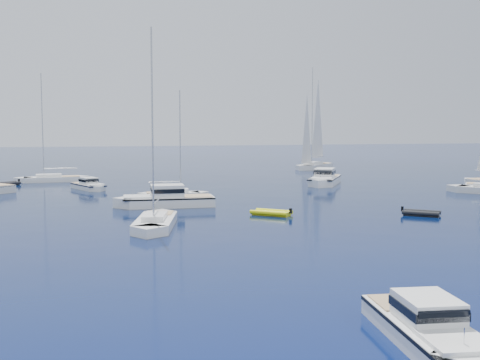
{
  "coord_description": "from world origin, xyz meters",
  "views": [
    {
      "loc": [
        -16.0,
        -35.75,
        8.05
      ],
      "look_at": [
        -0.53,
        26.03,
        2.2
      ],
      "focal_mm": 44.51,
      "sensor_mm": 36.0,
      "label": 1
    }
  ],
  "objects": [
    {
      "name": "ground",
      "position": [
        0.0,
        0.0,
        0.0
      ],
      "size": [
        400.0,
        400.0,
        0.0
      ],
      "primitive_type": "plane",
      "color": "#07154A",
      "rests_on": "ground"
    },
    {
      "name": "motor_cruiser_near",
      "position": [
        -4.04,
        -16.75,
        0.0
      ],
      "size": [
        3.6,
        8.76,
        2.23
      ],
      "primitive_type": null,
      "rotation": [
        0.0,
        0.0,
        3.02
      ],
      "color": "white",
      "rests_on": "ground"
    },
    {
      "name": "motor_cruiser_centre",
      "position": [
        -8.98,
        22.93,
        0.0
      ],
      "size": [
        10.82,
        3.74,
        2.81
      ],
      "primitive_type": null,
      "rotation": [
        0.0,
        0.0,
        1.53
      ],
      "color": "white",
      "rests_on": "ground"
    },
    {
      "name": "motor_cruiser_distant",
      "position": [
        14.87,
        39.95,
        0.0
      ],
      "size": [
        8.42,
        11.02,
        2.85
      ],
      "primitive_type": null,
      "rotation": [
        0.0,
        0.0,
        2.6
      ],
      "color": "white",
      "rests_on": "ground"
    },
    {
      "name": "motor_cruiser_horizon",
      "position": [
        -16.37,
        41.18,
        0.0
      ],
      "size": [
        5.01,
        7.74,
        1.95
      ],
      "primitive_type": null,
      "rotation": [
        0.0,
        0.0,
        3.54
      ],
      "color": "white",
      "rests_on": "ground"
    },
    {
      "name": "sailboat_fore",
      "position": [
        -11.18,
        11.22,
        0.0
      ],
      "size": [
        5.18,
        11.28,
        16.06
      ],
      "primitive_type": null,
      "rotation": [
        0.0,
        0.0,
        2.92
      ],
      "color": "white",
      "rests_on": "ground"
    },
    {
      "name": "sailboat_centre",
      "position": [
        -7.17,
        30.54,
        0.0
      ],
      "size": [
        8.53,
        2.52,
        12.43
      ],
      "primitive_type": null,
      "rotation": [
        0.0,
        0.0,
        4.67
      ],
      "color": "white",
      "rests_on": "ground"
    },
    {
      "name": "sailboat_far_l",
      "position": [
        -21.58,
        53.29,
        0.0
      ],
      "size": [
        11.09,
        3.64,
        16.03
      ],
      "primitive_type": null,
      "rotation": [
        0.0,
        0.0,
        1.65
      ],
      "color": "white",
      "rests_on": "ground"
    },
    {
      "name": "sailboat_sails_far",
      "position": [
        24.57,
        68.6,
        0.0
      ],
      "size": [
        11.91,
        11.62,
        19.41
      ],
      "primitive_type": null,
      "rotation": [
        0.0,
        0.0,
        2.34
      ],
      "color": "white",
      "rests_on": "ground"
    },
    {
      "name": "tender_yellow",
      "position": [
        -0.4,
        14.93,
        0.0
      ],
      "size": [
        4.16,
        3.97,
        0.95
      ],
      "primitive_type": null,
      "rotation": [
        0.0,
        0.0,
        0.86
      ],
      "color": "#E3E70D",
      "rests_on": "ground"
    },
    {
      "name": "tender_grey_near",
      "position": [
        12.59,
        11.44,
        0.0
      ],
      "size": [
        3.8,
        3.59,
        0.95
      ],
      "primitive_type": null,
      "rotation": [
        0.0,
        0.0,
        4.03
      ],
      "color": "black",
      "rests_on": "ground"
    },
    {
      "name": "tender_grey_far",
      "position": [
        -27.15,
        49.25,
        0.0
      ],
      "size": [
        3.89,
        3.46,
        0.95
      ],
      "primitive_type": null,
      "rotation": [
        0.0,
        0.0,
        2.16
      ],
      "color": "black",
      "rests_on": "ground"
    }
  ]
}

